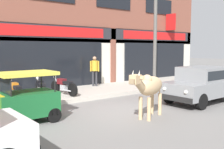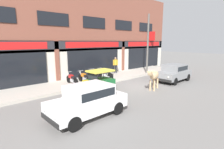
{
  "view_description": "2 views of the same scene",
  "coord_description": "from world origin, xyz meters",
  "views": [
    {
      "loc": [
        -5.9,
        -6.93,
        2.22
      ],
      "look_at": [
        0.34,
        1.0,
        1.2
      ],
      "focal_mm": 42.0,
      "sensor_mm": 36.0,
      "label": 1
    },
    {
      "loc": [
        -10.09,
        -7.99,
        3.33
      ],
      "look_at": [
        -1.81,
        1.0,
        1.02
      ],
      "focal_mm": 28.0,
      "sensor_mm": 36.0,
      "label": 2
    }
  ],
  "objects": [
    {
      "name": "auto_rickshaw",
      "position": [
        -3.24,
        0.7,
        0.66
      ],
      "size": [
        1.99,
        1.16,
        1.52
      ],
      "color": "black",
      "rests_on": "ground"
    },
    {
      "name": "motorcycle_3",
      "position": [
        -0.53,
        3.33,
        0.56
      ],
      "size": [
        0.54,
        1.8,
        0.88
      ],
      "color": "black",
      "rests_on": "sidewalk"
    },
    {
      "name": "motorcycle_2",
      "position": [
        -1.56,
        3.4,
        0.56
      ],
      "size": [
        0.64,
        1.79,
        0.88
      ],
      "color": "black",
      "rests_on": "sidewalk"
    },
    {
      "name": "cow",
      "position": [
        0.11,
        -1.23,
        1.01
      ],
      "size": [
        2.06,
        1.03,
        1.61
      ],
      "color": "tan",
      "rests_on": "ground"
    },
    {
      "name": "utility_pole",
      "position": [
        4.39,
        2.5,
        3.07
      ],
      "size": [
        0.18,
        0.18,
        5.78
      ],
      "primitive_type": "cylinder",
      "color": "#595651",
      "rests_on": "sidewalk"
    },
    {
      "name": "motorcycle_1",
      "position": [
        -2.65,
        3.26,
        0.56
      ],
      "size": [
        0.52,
        1.81,
        0.88
      ],
      "color": "black",
      "rests_on": "sidewalk"
    },
    {
      "name": "car_0",
      "position": [
        3.56,
        -0.89,
        0.81
      ],
      "size": [
        3.64,
        1.67,
        1.46
      ],
      "color": "black",
      "rests_on": "ground"
    },
    {
      "name": "shop_building",
      "position": [
        0.0,
        5.61,
        3.97
      ],
      "size": [
        23.0,
        1.4,
        8.39
      ],
      "color": "brown",
      "rests_on": "ground"
    },
    {
      "name": "sidewalk",
      "position": [
        0.0,
        3.78,
        0.09
      ],
      "size": [
        19.0,
        3.16,
        0.18
      ],
      "primitive_type": "cube",
      "color": "#B7AFA3",
      "rests_on": "ground"
    },
    {
      "name": "ground_plane",
      "position": [
        0.0,
        0.0,
        0.0
      ],
      "size": [
        90.0,
        90.0,
        0.0
      ],
      "primitive_type": "plane",
      "color": "slate"
    },
    {
      "name": "pedestrian",
      "position": [
        2.04,
        4.66,
        1.16
      ],
      "size": [
        0.39,
        0.37,
        1.6
      ],
      "color": "#2D2D33",
      "rests_on": "sidewalk"
    }
  ]
}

